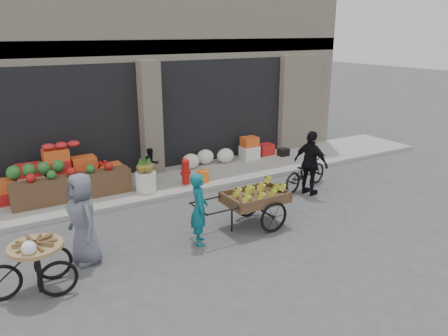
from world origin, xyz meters
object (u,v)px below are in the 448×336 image
vendor_woman (199,209)px  cyclist (311,163)px  seated_person (151,165)px  vendor_grey (83,219)px  pineapple_bin (146,181)px  banana_cart (253,196)px  bicycle (305,172)px  fire_hydrant (186,170)px  orange_bucket (203,176)px  tricycle_cart (37,260)px

vendor_woman → cyclist: (3.70, 0.96, 0.10)m
seated_person → vendor_grey: bearing=-138.7°
vendor_woman → cyclist: bearing=-52.6°
seated_person → vendor_woman: size_ratio=0.64×
pineapple_bin → banana_cart: banana_cart is taller
bicycle → fire_hydrant: bearing=44.7°
banana_cart → vendor_grey: (-3.46, 0.32, 0.16)m
fire_hydrant → vendor_grey: 4.17m
seated_person → pineapple_bin: bearing=-133.7°
bicycle → cyclist: size_ratio=1.03×
fire_hydrant → vendor_grey: size_ratio=0.42×
pineapple_bin → seated_person: seated_person is taller
fire_hydrant → cyclist: size_ratio=0.43×
vendor_woman → bicycle: 4.14m
fire_hydrant → seated_person: 0.96m
vendor_grey → cyclist: (5.81, 0.53, -0.01)m
orange_bucket → fire_hydrant: bearing=174.3°
orange_bucket → vendor_woman: vendor_woman is taller
orange_bucket → seated_person: seated_person is taller
fire_hydrant → tricycle_cart: 5.24m
pineapple_bin → banana_cart: size_ratio=0.23×
vendor_woman → banana_cart: bearing=-62.7°
orange_bucket → seated_person: bearing=149.7°
bicycle → seated_person: bearing=41.9°
tricycle_cart → vendor_grey: size_ratio=0.85×
bicycle → cyclist: 0.59m
seated_person → banana_cart: bearing=-85.9°
vendor_grey → bicycle: size_ratio=0.98×
vendor_woman → tricycle_cart: bearing=116.3°
banana_cart → pineapple_bin: bearing=113.4°
vendor_grey → banana_cart: bearing=74.8°
tricycle_cart → vendor_grey: 1.12m
bicycle → cyclist: (-0.20, -0.40, 0.38)m
seated_person → cyclist: bearing=-49.7°
fire_hydrant → vendor_woman: bearing=-111.3°
pineapple_bin → bicycle: (3.84, -1.68, 0.08)m
tricycle_cart → vendor_grey: (0.90, 0.61, 0.28)m
pineapple_bin → tricycle_cart: bearing=-133.6°
tricycle_cart → pineapple_bin: bearing=49.9°
banana_cart → cyclist: cyclist is taller
fire_hydrant → bicycle: bearing=-30.8°
orange_bucket → bicycle: bearing=-35.3°
tricycle_cart → banana_cart: bearing=7.3°
seated_person → bicycle: seated_person is taller
pineapple_bin → vendor_woman: vendor_woman is taller
fire_hydrant → banana_cart: size_ratio=0.31×
fire_hydrant → banana_cart: banana_cart is taller
cyclist → tricycle_cart: bearing=85.2°
orange_bucket → vendor_grey: size_ratio=0.19×
orange_bucket → pineapple_bin: bearing=176.4°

